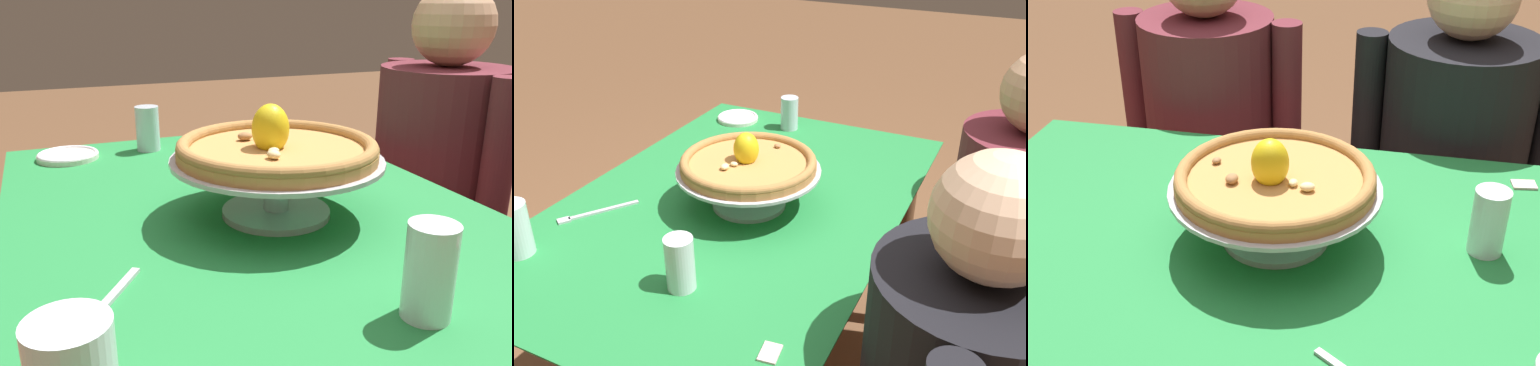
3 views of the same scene
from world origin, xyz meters
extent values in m
cylinder|color=brown|center=(-0.59, 0.36, 0.37)|extent=(0.06, 0.06, 0.74)
cube|color=brown|center=(0.00, 0.00, 0.75)|extent=(1.29, 0.83, 0.02)
cube|color=#237F3D|center=(0.00, 0.00, 0.77)|extent=(1.33, 0.87, 0.00)
cylinder|color=#B7B7C1|center=(0.00, 0.04, 0.77)|extent=(0.20, 0.20, 0.01)
cylinder|color=#B7B7C1|center=(0.00, 0.04, 0.83)|extent=(0.05, 0.05, 0.09)
cylinder|color=#B7B7C1|center=(0.00, 0.04, 0.87)|extent=(0.38, 0.38, 0.01)
cylinder|color=#BC8447|center=(0.00, 0.04, 0.89)|extent=(0.36, 0.36, 0.02)
torus|color=#A6743E|center=(0.00, 0.04, 0.90)|extent=(0.36, 0.36, 0.02)
ellipsoid|color=tan|center=(-0.02, 0.04, 0.90)|extent=(0.02, 0.02, 0.01)
ellipsoid|color=#996B42|center=(-0.07, 0.01, 0.90)|extent=(0.02, 0.03, 0.02)
ellipsoid|color=beige|center=(0.06, 0.01, 0.90)|extent=(0.03, 0.03, 0.01)
ellipsoid|color=tan|center=(-0.02, 0.04, 0.91)|extent=(0.04, 0.04, 0.02)
ellipsoid|color=#996B42|center=(-0.12, 0.07, 0.90)|extent=(0.02, 0.02, 0.01)
ellipsoid|color=beige|center=(0.00, 0.04, 0.90)|extent=(0.02, 0.02, 0.01)
ellipsoid|color=#C63D28|center=(-0.01, 0.04, 0.90)|extent=(0.02, 0.03, 0.01)
ellipsoid|color=beige|center=(0.04, 0.02, 0.90)|extent=(0.02, 0.02, 0.01)
ellipsoid|color=yellow|center=(-0.01, 0.03, 0.93)|extent=(0.08, 0.08, 0.09)
cylinder|color=white|center=(0.38, 0.08, 0.83)|extent=(0.06, 0.06, 0.13)
cylinder|color=silver|center=(0.38, 0.08, 0.79)|extent=(0.06, 0.06, 0.05)
cube|color=beige|center=(0.47, 0.34, 0.77)|extent=(0.05, 0.04, 0.00)
cube|color=black|center=(-0.34, 0.71, 0.23)|extent=(0.29, 0.33, 0.46)
cylinder|color=maroon|center=(-0.34, 0.71, 0.72)|extent=(0.38, 0.38, 0.52)
cylinder|color=maroon|center=(-0.56, 0.71, 0.76)|extent=(0.08, 0.08, 0.44)
cylinder|color=maroon|center=(-0.11, 0.70, 0.76)|extent=(0.08, 0.08, 0.44)
cube|color=gray|center=(0.34, 0.67, 0.23)|extent=(0.29, 0.33, 0.46)
cylinder|color=black|center=(0.34, 0.67, 0.71)|extent=(0.39, 0.39, 0.52)
cylinder|color=black|center=(0.11, 0.68, 0.75)|extent=(0.08, 0.08, 0.44)
camera|label=1|loc=(0.84, -0.34, 1.14)|focal=37.55mm
camera|label=2|loc=(1.16, 0.68, 1.54)|focal=39.33mm
camera|label=3|loc=(0.23, -0.98, 1.49)|focal=47.90mm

